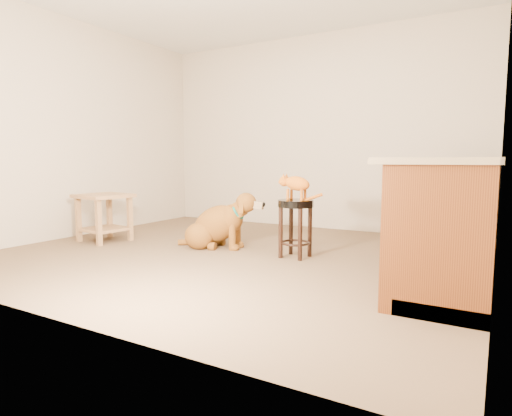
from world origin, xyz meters
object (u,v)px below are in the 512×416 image
Objects in this scene: padded_stool at (295,217)px; wood_stool at (454,210)px; side_table at (104,210)px; golden_retriever at (217,226)px; tabby_kitten at (295,184)px.

wood_stool is at bearing 44.13° from padded_stool.
side_table is at bearing -171.44° from padded_stool.
wood_stool is 1.32× the size of side_table.
padded_stool is 0.56× the size of golden_retriever.
wood_stool is 1.75× the size of tabby_kitten.
tabby_kitten reaches higher than padded_stool.
wood_stool is at bearing 24.07° from side_table.
wood_stool is (1.27, 1.23, 0.01)m from padded_stool.
wood_stool is 1.80m from tabby_kitten.
padded_stool is 0.71× the size of wood_stool.
tabby_kitten is (-1.28, -1.23, 0.30)m from wood_stool.
golden_retriever reaches higher than padded_stool.
padded_stool is at bearing 8.56° from side_table.
tabby_kitten is at bearing -136.13° from wood_stool.
tabby_kitten is (-0.01, 0.00, 0.31)m from padded_stool.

